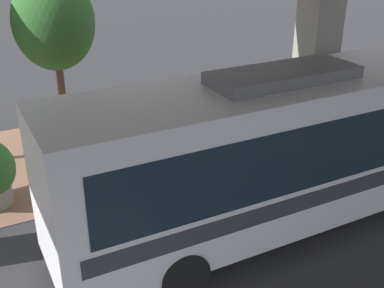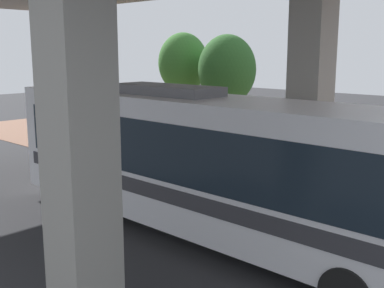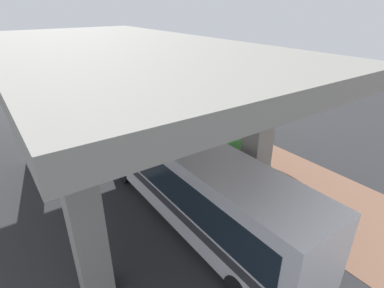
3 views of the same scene
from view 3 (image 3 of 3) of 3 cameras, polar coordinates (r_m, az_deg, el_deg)
ground_plane at (r=17.77m, az=-0.22°, el=-3.81°), size 80.00×80.00×0.00m
sidewalk_strip at (r=19.45m, az=7.02°, el=-1.26°), size 6.00×40.00×0.02m
overpass at (r=13.82m, az=-14.39°, el=14.50°), size 9.40×18.68×7.13m
bus at (r=12.70m, az=-1.11°, el=-5.85°), size 2.57×12.83×3.84m
fire_hydrant at (r=21.85m, az=-2.70°, el=3.49°), size 0.45×0.22×1.06m
planter_front at (r=17.23m, az=7.95°, el=-1.41°), size 1.48×1.48×1.92m
planter_middle at (r=20.58m, az=-2.83°, el=3.08°), size 1.54×1.54×1.77m
street_tree_near at (r=19.03m, az=7.61°, el=10.83°), size 2.34×2.34×5.39m
street_tree_far at (r=21.15m, az=3.11°, el=13.09°), size 2.20×2.20×5.53m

